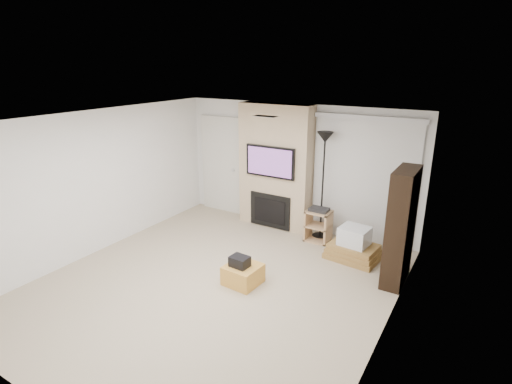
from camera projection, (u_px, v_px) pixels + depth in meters
The scene contains 16 objects.
floor at pixel (216, 283), 6.16m from camera, with size 5.00×5.50×0.00m, color tan.
ceiling at pixel (210, 121), 5.38m from camera, with size 5.00×5.50×0.00m, color white.
wall_back at pixel (296, 167), 8.01m from camera, with size 5.00×2.50×0.00m, color white.
wall_front at pixel (27, 300), 3.53m from camera, with size 5.00×2.50×0.00m, color white.
wall_left at pixel (99, 182), 6.99m from camera, with size 5.50×2.50×0.00m, color white.
wall_right at pixel (390, 247), 4.55m from camera, with size 5.50×2.50×0.00m, color white.
hvac_vent at pixel (265, 116), 5.84m from camera, with size 0.35×0.18×0.01m, color silver.
ottoman at pixel (243, 274), 6.12m from camera, with size 0.50×0.50×0.30m, color gold.
black_bag at pixel (240, 261), 6.04m from camera, with size 0.28×0.22×0.16m, color black.
fireplace_wall at pixel (275, 167), 8.02m from camera, with size 1.50×0.47×2.50m.
entry_door at pixel (222, 165), 8.92m from camera, with size 1.02×0.11×2.14m.
vertical_blinds at pixel (364, 176), 7.28m from camera, with size 1.98×0.10×2.37m.
floor_lamp at pixel (324, 156), 7.30m from camera, with size 0.31×0.31×2.06m.
av_stand at pixel (318, 224), 7.54m from camera, with size 0.45×0.38×0.66m.
box_stack at pixel (354, 247), 6.88m from camera, with size 0.93×0.74×0.58m.
bookshelf at pixel (401, 227), 5.97m from camera, with size 0.30×0.80×1.80m.
Camera 1 is at (3.32, -4.33, 3.26)m, focal length 28.00 mm.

